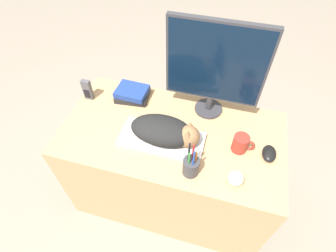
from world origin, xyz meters
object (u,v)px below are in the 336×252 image
(computer_mouse, at_px, (269,153))
(pen_cup, at_px, (191,166))
(keyboard, at_px, (162,139))
(coffee_mug, at_px, (241,144))
(monitor, at_px, (215,66))
(book_stack, at_px, (132,93))
(phone, at_px, (87,90))
(cat, at_px, (167,131))
(baseball, at_px, (236,178))

(computer_mouse, distance_m, pen_cup, 0.41)
(keyboard, distance_m, coffee_mug, 0.40)
(computer_mouse, bearing_deg, keyboard, -174.57)
(computer_mouse, bearing_deg, monitor, 145.65)
(computer_mouse, distance_m, book_stack, 0.83)
(computer_mouse, height_order, book_stack, book_stack)
(keyboard, distance_m, phone, 0.55)
(cat, xyz_separation_m, coffee_mug, (0.37, 0.05, -0.04))
(baseball, xyz_separation_m, phone, (-0.91, 0.34, 0.03))
(monitor, height_order, book_stack, monitor)
(coffee_mug, height_order, phone, phone)
(keyboard, relative_size, baseball, 5.78)
(baseball, bearing_deg, phone, 159.71)
(cat, height_order, baseball, cat)
(coffee_mug, bearing_deg, baseball, -90.44)
(coffee_mug, bearing_deg, monitor, 130.63)
(cat, distance_m, computer_mouse, 0.52)
(monitor, distance_m, coffee_mug, 0.40)
(cat, relative_size, computer_mouse, 3.43)
(cat, distance_m, pen_cup, 0.22)
(cat, height_order, phone, cat)
(computer_mouse, height_order, phone, phone)
(coffee_mug, bearing_deg, pen_cup, -136.66)
(phone, bearing_deg, monitor, 7.69)
(monitor, xyz_separation_m, baseball, (0.20, -0.43, -0.27))
(pen_cup, height_order, baseball, pen_cup)
(monitor, bearing_deg, phone, -172.31)
(coffee_mug, height_order, book_stack, coffee_mug)
(computer_mouse, distance_m, baseball, 0.24)
(cat, relative_size, coffee_mug, 3.20)
(computer_mouse, bearing_deg, pen_cup, -150.97)
(coffee_mug, bearing_deg, phone, 171.32)
(pen_cup, height_order, phone, pen_cup)
(keyboard, relative_size, monitor, 0.80)
(keyboard, relative_size, coffee_mug, 3.93)
(monitor, height_order, baseball, monitor)
(phone, height_order, book_stack, phone)
(keyboard, xyz_separation_m, cat, (0.03, 0.00, 0.07))
(keyboard, relative_size, cat, 1.23)
(computer_mouse, xyz_separation_m, book_stack, (-0.80, 0.21, 0.01))
(cat, height_order, book_stack, cat)
(coffee_mug, relative_size, pen_cup, 0.52)
(pen_cup, bearing_deg, coffee_mug, 43.34)
(monitor, xyz_separation_m, coffee_mug, (0.20, -0.23, -0.26))
(keyboard, bearing_deg, monitor, 55.99)
(cat, bearing_deg, monitor, 59.58)
(baseball, xyz_separation_m, book_stack, (-0.66, 0.41, -0.00))
(cat, height_order, coffee_mug, cat)
(baseball, bearing_deg, book_stack, 148.18)
(keyboard, height_order, phone, phone)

